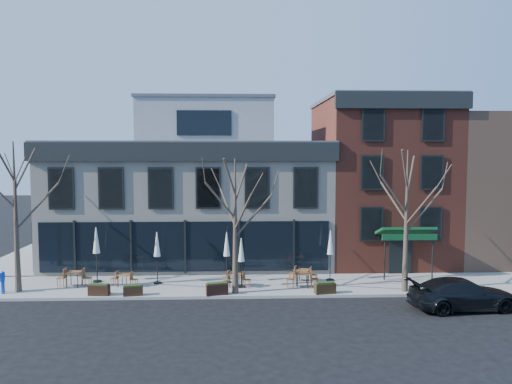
{
  "coord_description": "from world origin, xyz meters",
  "views": [
    {
      "loc": [
        3.13,
        -29.58,
        7.47
      ],
      "look_at": [
        4.3,
        2.0,
        4.99
      ],
      "focal_mm": 35.0,
      "sensor_mm": 36.0,
      "label": 1
    }
  ],
  "objects_px": {
    "umbrella_0": "(96,243)",
    "parked_sedan": "(462,294)",
    "call_box": "(3,281)",
    "cafe_set_0": "(74,277)"
  },
  "relations": [
    {
      "from": "parked_sedan",
      "to": "cafe_set_0",
      "type": "bearing_deg",
      "value": 72.48
    },
    {
      "from": "cafe_set_0",
      "to": "umbrella_0",
      "type": "height_order",
      "value": "umbrella_0"
    },
    {
      "from": "parked_sedan",
      "to": "cafe_set_0",
      "type": "xyz_separation_m",
      "value": [
        -19.71,
        4.27,
        -0.08
      ]
    },
    {
      "from": "call_box",
      "to": "umbrella_0",
      "type": "xyz_separation_m",
      "value": [
        4.25,
        2.21,
        1.58
      ]
    },
    {
      "from": "umbrella_0",
      "to": "parked_sedan",
      "type": "bearing_deg",
      "value": -15.6
    },
    {
      "from": "call_box",
      "to": "cafe_set_0",
      "type": "bearing_deg",
      "value": 20.95
    },
    {
      "from": "umbrella_0",
      "to": "cafe_set_0",
      "type": "bearing_deg",
      "value": -135.65
    },
    {
      "from": "parked_sedan",
      "to": "umbrella_0",
      "type": "xyz_separation_m",
      "value": [
        -18.73,
        5.23,
        1.62
      ]
    },
    {
      "from": "parked_sedan",
      "to": "umbrella_0",
      "type": "bearing_deg",
      "value": 69.12
    },
    {
      "from": "parked_sedan",
      "to": "call_box",
      "type": "bearing_deg",
      "value": 77.23
    }
  ]
}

